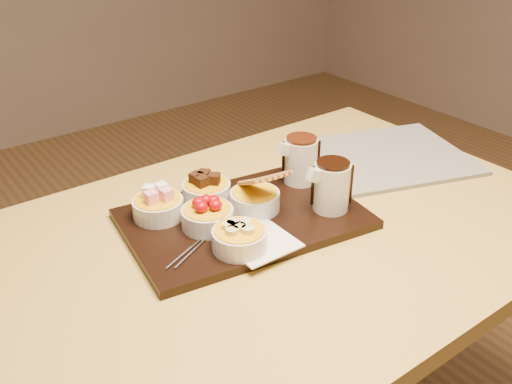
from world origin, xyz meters
TOP-DOWN VIEW (x-y plane):
  - dining_table at (0.00, 0.00)m, footprint 1.20×0.80m
  - serving_board at (-0.04, 0.06)m, footprint 0.50×0.36m
  - napkin at (-0.07, -0.04)m, footprint 0.12×0.12m
  - bowl_marshmallows at (-0.18, 0.15)m, footprint 0.10×0.10m
  - bowl_cake at (-0.06, 0.15)m, footprint 0.10×0.10m
  - bowl_strawberries at (-0.12, 0.06)m, footprint 0.10×0.10m
  - bowl_biscotti at (-0.01, 0.06)m, footprint 0.10×0.10m
  - bowl_bananas at (-0.11, -0.03)m, footprint 0.10×0.10m
  - pitcher_dark_chocolate at (0.12, -0.03)m, footprint 0.08×0.08m
  - pitcher_milk_chocolate at (0.15, 0.10)m, footprint 0.08×0.08m
  - fondue_skewers at (-0.13, 0.04)m, footprint 0.13×0.25m
  - newspaper at (0.41, 0.09)m, footprint 0.47×0.42m

SIDE VIEW (x-z plane):
  - dining_table at x=0.00m, z-range 0.28..1.03m
  - newspaper at x=0.41m, z-range 0.75..0.76m
  - serving_board at x=-0.04m, z-range 0.75..0.77m
  - napkin at x=-0.07m, z-range 0.77..0.77m
  - fondue_skewers at x=-0.13m, z-range 0.77..0.78m
  - bowl_marshmallows at x=-0.18m, z-range 0.77..0.81m
  - bowl_cake at x=-0.06m, z-range 0.77..0.81m
  - bowl_strawberries at x=-0.12m, z-range 0.77..0.81m
  - bowl_biscotti at x=-0.01m, z-range 0.77..0.81m
  - bowl_bananas at x=-0.11m, z-range 0.77..0.81m
  - pitcher_dark_chocolate at x=0.12m, z-range 0.77..0.87m
  - pitcher_milk_chocolate at x=0.15m, z-range 0.77..0.87m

